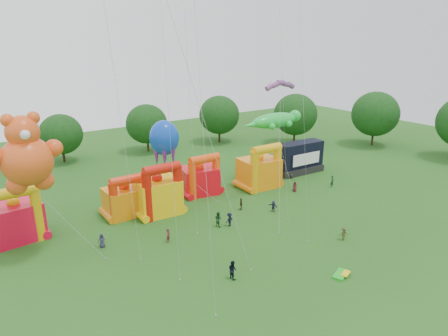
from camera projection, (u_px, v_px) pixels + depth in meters
ground at (328, 307)px, 34.33m from camera, size 160.00×160.00×0.00m
tree_ring at (319, 243)px, 32.23m from camera, size 121.66×123.74×12.07m
bouncy_castle_0 at (16, 219)px, 44.98m from camera, size 5.76×4.81×6.82m
bouncy_castle_1 at (126, 199)px, 51.51m from camera, size 5.13×4.16×5.80m
bouncy_castle_2 at (159, 194)px, 51.79m from camera, size 5.78×4.78×7.17m
bouncy_castle_3 at (200, 178)px, 58.67m from camera, size 5.93×5.11×6.25m
bouncy_castle_4 at (260, 171)px, 61.19m from camera, size 6.02×4.96×7.05m
stage_trailer at (300, 158)px, 67.91m from camera, size 8.56×3.53×5.36m
teddy_bear_kite at (50, 193)px, 39.68m from camera, size 9.00×6.69×15.51m
gecko_kite at (280, 143)px, 63.96m from camera, size 11.99×9.18×10.58m
octopus_kite at (182, 166)px, 56.43m from camera, size 6.95×8.65×11.27m
parafoil_kites at (247, 143)px, 43.16m from camera, size 27.79×13.75×28.93m
diamond_kites at (231, 101)px, 41.04m from camera, size 20.14×20.15×39.19m
folded_kite_bundle at (341, 274)px, 38.81m from camera, size 2.23×1.65×0.31m
spectator_0 at (102, 241)px, 43.86m from camera, size 0.94×0.77×1.65m
spectator_1 at (168, 235)px, 44.99m from camera, size 0.72×0.72×1.69m
spectator_2 at (218, 219)px, 48.74m from camera, size 0.92×1.08×1.95m
spectator_3 at (229, 220)px, 48.83m from camera, size 1.24×0.89×1.73m
spectator_4 at (241, 204)px, 53.53m from camera, size 0.96×0.96×1.64m
spectator_5 at (273, 206)px, 52.97m from camera, size 0.86×1.50×1.54m
spectator_6 at (295, 187)px, 59.88m from camera, size 0.90×0.88×1.57m
spectator_7 at (332, 181)px, 61.54m from camera, size 0.79×0.63×1.90m
spectator_8 at (233, 270)px, 38.14m from camera, size 0.77×0.96×1.91m
spectator_9 at (343, 234)px, 45.46m from camera, size 1.18×0.94×1.59m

